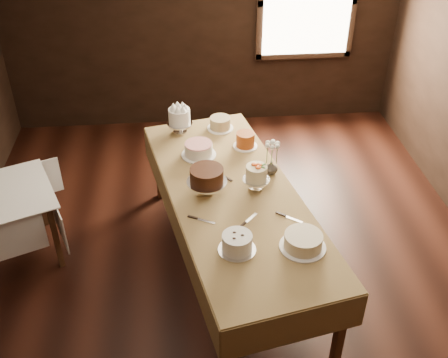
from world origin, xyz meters
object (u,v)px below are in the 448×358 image
cake_speckled (220,124)px  cake_server_b (294,219)px  side_table (3,202)px  display_table (233,199)px  cake_meringue (180,122)px  cake_lattice (199,150)px  cake_swirl (237,243)px  cake_flowers (256,179)px  cake_cream (303,242)px  cake_server_a (251,218)px  cake_server_e (206,221)px  cake_server_c (219,174)px  cake_server_d (255,171)px  cake_caramel (245,140)px  cake_chocolate (207,181)px  flower_vase (271,168)px

cake_speckled → cake_server_b: size_ratio=1.13×
side_table → cake_speckled: cake_speckled is taller
display_table → side_table: (-2.06, 0.33, -0.13)m
cake_meringue → cake_lattice: 0.48m
cake_speckled → cake_swirl: bearing=-91.2°
cake_meringue → cake_flowers: bearing=-58.8°
side_table → cake_cream: cake_cream is taller
cake_meringue → cake_flowers: 1.21m
cake_lattice → cake_server_b: size_ratio=1.56×
cake_flowers → cake_swirl: bearing=-108.4°
side_table → cake_lattice: (1.80, 0.30, 0.25)m
cake_server_a → cake_server_e: (-0.36, -0.01, 0.00)m
cake_flowers → cake_server_c: bearing=140.0°
cake_server_c → cake_server_d: bearing=-128.3°
cake_lattice → cake_server_d: 0.60m
side_table → cake_server_b: (2.51, -0.73, 0.20)m
side_table → cake_lattice: bearing=9.6°
cake_meringue → cake_server_b: (0.88, -1.49, -0.12)m
display_table → cake_speckled: 1.14m
display_table → cake_meringue: cake_meringue is taller
cake_caramel → cake_server_b: size_ratio=1.05×
cake_lattice → cake_cream: bearing=-62.6°
display_table → cake_swirl: 0.73m
display_table → cake_caramel: 0.79m
cake_lattice → cake_server_e: bearing=-89.7°
cake_swirl → cake_cream: size_ratio=0.72×
cake_swirl → cake_server_c: 1.02m
cake_chocolate → cake_speckled: bearing=79.0°
display_table → cake_server_b: cake_server_b is taller
display_table → cake_cream: bearing=-58.5°
display_table → cake_speckled: bearing=90.6°
cake_speckled → cake_swirl: size_ratio=0.92×
cake_caramel → cake_server_c: (-0.30, -0.45, -0.07)m
cake_flowers → cake_server_d: (0.03, 0.26, -0.10)m
display_table → cake_meringue: 1.19m
cake_chocolate → cake_cream: bearing=-49.0°
cake_caramel → cake_server_c: size_ratio=1.05×
cake_server_b → cake_caramel: bearing=139.9°
cake_lattice → flower_vase: size_ratio=3.00×
cake_swirl → cake_speckled: bearing=88.8°
cake_chocolate → cake_server_b: cake_chocolate is taller
cake_swirl → cake_server_c: bearing=92.7°
display_table → cake_server_b: (0.45, -0.40, 0.07)m
cake_speckled → cake_caramel: 0.43m
cake_meringue → flower_vase: bearing=-45.6°
cake_server_b → cake_server_e: size_ratio=1.00×
cake_caramel → flower_vase: 0.51m
cake_meringue → cake_server_d: size_ratio=1.16×
side_table → cake_server_b: size_ratio=4.71×
cake_flowers → cake_cream: bearing=-72.7°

